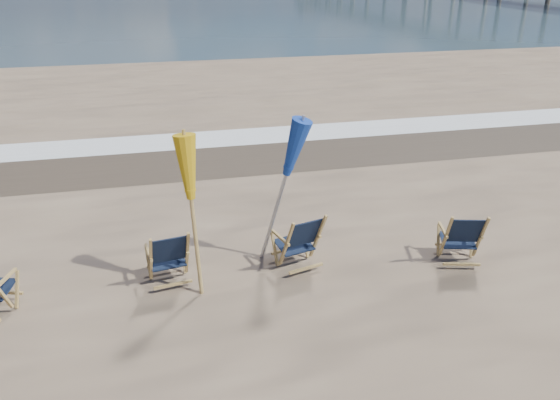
% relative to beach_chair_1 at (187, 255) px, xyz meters
% --- Properties ---
extents(surf_foam, '(200.00, 1.40, 0.01)m').
position_rel_beach_chair_1_xyz_m(surf_foam, '(1.46, 6.68, -0.45)').
color(surf_foam, silver).
rests_on(surf_foam, ground).
extents(wet_sand_strip, '(200.00, 2.60, 0.00)m').
position_rel_beach_chair_1_xyz_m(wet_sand_strip, '(1.46, 5.18, -0.45)').
color(wet_sand_strip, '#42362A').
rests_on(wet_sand_strip, ground).
extents(beach_chair_1, '(0.67, 0.73, 0.90)m').
position_rel_beach_chair_1_xyz_m(beach_chair_1, '(0.00, 0.00, 0.00)').
color(beach_chair_1, black).
rests_on(beach_chair_1, ground).
extents(beach_chair_2, '(0.75, 0.81, 0.94)m').
position_rel_beach_chair_1_xyz_m(beach_chair_2, '(1.91, 0.03, 0.02)').
color(beach_chair_2, black).
rests_on(beach_chair_2, ground).
extents(beach_chair_3, '(0.73, 0.78, 0.91)m').
position_rel_beach_chair_1_xyz_m(beach_chair_3, '(4.25, -0.50, 0.01)').
color(beach_chair_3, black).
rests_on(beach_chair_3, ground).
extents(umbrella_yellow, '(0.30, 0.30, 2.21)m').
position_rel_beach_chair_1_xyz_m(umbrella_yellow, '(0.11, -0.20, 1.24)').
color(umbrella_yellow, tan).
rests_on(umbrella_yellow, ground).
extents(umbrella_blue, '(0.30, 0.30, 2.31)m').
position_rel_beach_chair_1_xyz_m(umbrella_blue, '(1.40, 0.35, 1.32)').
color(umbrella_blue, '#A5A5AD').
rests_on(umbrella_blue, ground).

